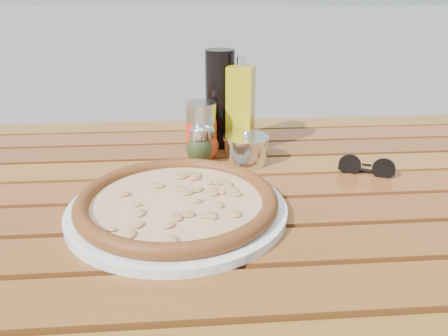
{
  "coord_description": "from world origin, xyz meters",
  "views": [
    {
      "loc": [
        -0.06,
        -0.74,
        1.09
      ],
      "look_at": [
        0.0,
        0.02,
        0.78
      ],
      "focal_mm": 35.0,
      "sensor_mm": 36.0,
      "label": 1
    }
  ],
  "objects": [
    {
      "name": "soda_can",
      "position": [
        -0.04,
        0.17,
        0.81
      ],
      "size": [
        0.07,
        0.07,
        0.12
      ],
      "rotation": [
        0.0,
        0.0,
        0.01
      ],
      "color": "#B8B8BC",
      "rests_on": "table"
    },
    {
      "name": "dark_bottle",
      "position": [
        0.01,
        0.24,
        0.86
      ],
      "size": [
        0.07,
        0.07,
        0.22
      ],
      "primitive_type": "cylinder",
      "rotation": [
        0.0,
        0.0,
        0.14
      ],
      "color": "black",
      "rests_on": "table"
    },
    {
      "name": "olive_oil_cruet",
      "position": [
        0.05,
        0.2,
        0.85
      ],
      "size": [
        0.07,
        0.07,
        0.21
      ],
      "rotation": [
        0.0,
        0.0,
        -0.34
      ],
      "color": "#AC9A12",
      "rests_on": "table"
    },
    {
      "name": "table",
      "position": [
        0.0,
        -0.0,
        0.67
      ],
      "size": [
        1.4,
        0.9,
        0.75
      ],
      "color": "#3D240D",
      "rests_on": "ground"
    },
    {
      "name": "oregano_shaker",
      "position": [
        -0.04,
        0.13,
        0.79
      ],
      "size": [
        0.06,
        0.06,
        0.08
      ],
      "rotation": [
        0.0,
        0.0,
        0.13
      ],
      "color": "#323D18",
      "rests_on": "table"
    },
    {
      "name": "plate",
      "position": [
        -0.09,
        -0.1,
        0.76
      ],
      "size": [
        0.39,
        0.39,
        0.01
      ],
      "primitive_type": "cylinder",
      "rotation": [
        0.0,
        0.0,
        -0.1
      ],
      "color": "silver",
      "rests_on": "table"
    },
    {
      "name": "sunglasses",
      "position": [
        0.28,
        0.04,
        0.77
      ],
      "size": [
        0.11,
        0.06,
        0.04
      ],
      "rotation": [
        0.0,
        0.0,
        -0.42
      ],
      "color": "black",
      "rests_on": "table"
    },
    {
      "name": "pepper_shaker",
      "position": [
        -0.03,
        0.15,
        0.79
      ],
      "size": [
        0.07,
        0.07,
        0.08
      ],
      "rotation": [
        0.0,
        0.0,
        -0.25
      ],
      "color": "#A72F13",
      "rests_on": "table"
    },
    {
      "name": "pizza",
      "position": [
        -0.09,
        -0.1,
        0.77
      ],
      "size": [
        0.38,
        0.38,
        0.03
      ],
      "rotation": [
        0.0,
        0.0,
        0.15
      ],
      "color": "beige",
      "rests_on": "plate"
    },
    {
      "name": "parmesan_tin",
      "position": [
        0.05,
        0.12,
        0.78
      ],
      "size": [
        0.11,
        0.11,
        0.07
      ],
      "rotation": [
        0.0,
        0.0,
        0.22
      ],
      "color": "silver",
      "rests_on": "table"
    }
  ]
}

